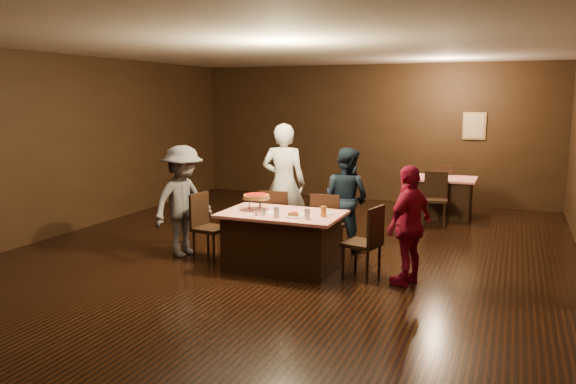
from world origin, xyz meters
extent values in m
plane|color=black|center=(0.00, 0.00, 0.00)|extent=(10.00, 10.00, 0.00)
cube|color=silver|center=(0.00, 0.00, 3.00)|extent=(8.00, 10.00, 0.04)
cube|color=black|center=(0.00, 5.00, 1.50)|extent=(8.00, 0.04, 3.00)
cube|color=black|center=(-4.00, 0.00, 1.50)|extent=(0.04, 10.00, 3.00)
cube|color=tan|center=(2.20, 4.97, 1.70)|extent=(0.46, 0.03, 0.56)
cube|color=beige|center=(2.20, 4.95, 1.70)|extent=(0.38, 0.01, 0.48)
cube|color=#AF110B|center=(0.18, -0.53, 0.39)|extent=(1.60, 1.00, 0.77)
cube|color=red|center=(1.73, 3.67, 0.39)|extent=(1.30, 0.90, 0.77)
cube|color=black|center=(-0.22, 0.22, 0.47)|extent=(0.49, 0.49, 0.95)
cube|color=black|center=(0.58, 0.22, 0.47)|extent=(0.45, 0.45, 0.95)
cube|color=black|center=(-0.92, -0.53, 0.47)|extent=(0.46, 0.46, 0.95)
cube|color=black|center=(1.28, -0.53, 0.47)|extent=(0.50, 0.50, 0.95)
cube|color=black|center=(1.73, 2.97, 0.47)|extent=(0.47, 0.47, 0.95)
cube|color=black|center=(1.73, 4.27, 0.47)|extent=(0.45, 0.45, 0.95)
imported|color=silver|center=(-0.34, 0.78, 0.95)|extent=(0.75, 0.56, 1.90)
imported|color=black|center=(0.70, 0.75, 0.78)|extent=(0.91, 0.81, 1.55)
imported|color=#4D4D52|center=(-1.40, -0.48, 0.81)|extent=(0.86, 1.16, 1.61)
imported|color=maroon|center=(1.87, -0.53, 0.75)|extent=(0.66, 0.95, 1.49)
cylinder|color=black|center=(-0.22, -0.38, 0.84)|extent=(0.01, 0.01, 0.15)
cylinder|color=black|center=(-0.31, -0.53, 0.84)|extent=(0.01, 0.01, 0.15)
cylinder|color=black|center=(-0.13, -0.53, 0.84)|extent=(0.01, 0.01, 0.15)
cylinder|color=silver|center=(-0.22, -0.48, 0.93)|extent=(0.38, 0.38, 0.01)
cylinder|color=#B27233|center=(-0.22, -0.48, 0.96)|extent=(0.35, 0.35, 0.05)
cylinder|color=#A5140C|center=(-0.22, -0.48, 0.98)|extent=(0.30, 0.30, 0.01)
cylinder|color=white|center=(0.43, -0.71, 0.78)|extent=(0.25, 0.25, 0.01)
cylinder|color=#B27233|center=(0.43, -0.71, 0.81)|extent=(0.18, 0.18, 0.04)
cylinder|color=#A5140C|center=(0.43, -0.71, 0.83)|extent=(0.14, 0.14, 0.01)
cylinder|color=white|center=(0.73, -0.38, 0.78)|extent=(0.25, 0.25, 0.01)
cylinder|color=silver|center=(0.23, -0.83, 0.84)|extent=(0.08, 0.08, 0.14)
cylinder|color=silver|center=(0.63, -0.78, 0.84)|extent=(0.08, 0.08, 0.14)
cylinder|color=#BF7F26|center=(0.78, -0.58, 0.84)|extent=(0.08, 0.08, 0.14)
cylinder|color=silver|center=(0.00, -0.78, 0.81)|extent=(0.04, 0.04, 0.08)
cylinder|color=silver|center=(0.00, -0.78, 0.85)|extent=(0.05, 0.05, 0.02)
cylinder|color=silver|center=(0.06, -0.83, 0.81)|extent=(0.04, 0.04, 0.08)
cylinder|color=silver|center=(0.06, -0.83, 0.85)|extent=(0.05, 0.05, 0.02)
cylinder|color=silver|center=(-0.06, -0.83, 0.81)|extent=(0.04, 0.04, 0.08)
cylinder|color=silver|center=(-0.06, -0.83, 0.85)|extent=(0.05, 0.05, 0.02)
cube|color=white|center=(0.48, -0.53, 0.77)|extent=(0.19, 0.19, 0.01)
cube|color=white|center=(0.03, -0.58, 0.77)|extent=(0.21, 0.21, 0.01)
camera|label=1|loc=(3.01, -7.30, 2.30)|focal=35.00mm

